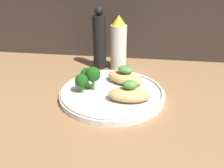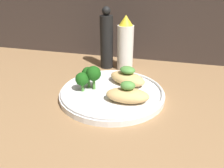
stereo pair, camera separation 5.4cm
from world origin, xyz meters
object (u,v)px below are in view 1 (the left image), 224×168
(plate, at_px, (112,93))
(broccoli_bunch, at_px, (88,76))
(pepper_grinder, at_px, (99,41))
(sauce_bottle, at_px, (119,44))

(plate, relative_size, broccoli_bunch, 4.23)
(broccoli_bunch, relative_size, pepper_grinder, 0.32)
(pepper_grinder, bearing_deg, plate, -70.19)
(plate, height_order, broccoli_bunch, broccoli_bunch)
(sauce_bottle, xyz_separation_m, pepper_grinder, (-0.06, -0.00, 0.01))
(broccoli_bunch, bearing_deg, plate, 3.05)
(plate, relative_size, sauce_bottle, 1.52)
(plate, height_order, sauce_bottle, sauce_bottle)
(sauce_bottle, distance_m, pepper_grinder, 0.06)
(broccoli_bunch, bearing_deg, pepper_grinder, 92.88)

